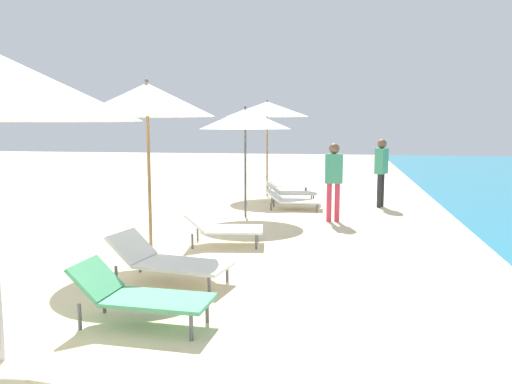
{
  "coord_description": "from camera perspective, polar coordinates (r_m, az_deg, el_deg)",
  "views": [
    {
      "loc": [
        2.74,
        3.21,
        2.0
      ],
      "look_at": [
        1.41,
        10.59,
        1.03
      ],
      "focal_mm": 35.66,
      "sensor_mm": 36.0,
      "label": 1
    }
  ],
  "objects": [
    {
      "name": "lounger_fifth_shoreside",
      "position": [
        12.33,
        4.14,
        -0.83
      ],
      "size": [
        1.38,
        0.7,
        0.48
      ],
      "rotation": [
        0.0,
        0.0,
        0.03
      ],
      "color": "white",
      "rests_on": "ground"
    },
    {
      "name": "umbrella_fifth",
      "position": [
        11.17,
        -1.22,
        8.17
      ],
      "size": [
        2.01,
        2.01,
        2.44
      ],
      "color": "#4C4C51",
      "rests_on": "ground"
    },
    {
      "name": "lounger_farthest_shoreside",
      "position": [
        15.57,
        3.39,
        0.92
      ],
      "size": [
        1.37,
        0.73,
        0.53
      ],
      "rotation": [
        0.0,
        0.0,
        0.03
      ],
      "color": "white",
      "rests_on": "ground"
    },
    {
      "name": "umbrella_fourth",
      "position": [
        7.78,
        -12.12,
        10.06
      ],
      "size": [
        2.0,
        2.0,
        2.69
      ],
      "color": "olive",
      "rests_on": "ground"
    },
    {
      "name": "umbrella_farthest",
      "position": [
        14.57,
        1.27,
        9.26
      ],
      "size": [
        2.35,
        2.35,
        2.75
      ],
      "color": "olive",
      "rests_on": "ground"
    },
    {
      "name": "person_walking_far",
      "position": [
        10.75,
        8.7,
        1.97
      ],
      "size": [
        0.38,
        0.26,
        1.65
      ],
      "rotation": [
        0.0,
        0.0,
        1.68
      ],
      "color": "#D8334C",
      "rests_on": "ground"
    },
    {
      "name": "lounger_farthest_inland",
      "position": [
        13.54,
        3.87,
        0.05
      ],
      "size": [
        1.42,
        0.89,
        0.53
      ],
      "rotation": [
        0.0,
        0.0,
        0.16
      ],
      "color": "white",
      "rests_on": "ground"
    },
    {
      "name": "person_walking_mid",
      "position": [
        12.94,
        13.88,
        2.85
      ],
      "size": [
        0.36,
        0.42,
        1.69
      ],
      "rotation": [
        0.0,
        0.0,
        2.69
      ],
      "color": "#262628",
      "rests_on": "ground"
    },
    {
      "name": "lounger_fourth_shoreside",
      "position": [
        8.64,
        -3.71,
        -3.93
      ],
      "size": [
        1.37,
        0.87,
        0.58
      ],
      "rotation": [
        0.0,
        0.0,
        0.15
      ],
      "color": "white",
      "rests_on": "ground"
    },
    {
      "name": "lounger_fourth_inland",
      "position": [
        6.68,
        -9.84,
        -7.48
      ],
      "size": [
        1.63,
        0.9,
        0.61
      ],
      "rotation": [
        0.0,
        0.0,
        -0.16
      ],
      "color": "white",
      "rests_on": "ground"
    },
    {
      "name": "lounger_third_shoreside",
      "position": [
        5.33,
        -12.9,
        -11.12
      ],
      "size": [
        1.41,
        0.64,
        0.63
      ],
      "rotation": [
        0.0,
        0.0,
        -0.05
      ],
      "color": "#4CA572",
      "rests_on": "ground"
    }
  ]
}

